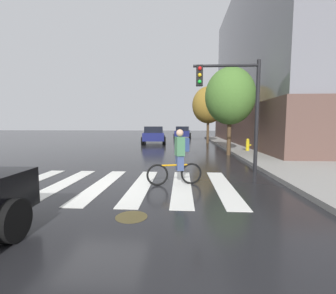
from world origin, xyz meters
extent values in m
plane|color=black|center=(0.00, 0.00, 0.00)|extent=(120.00, 120.00, 0.00)
cube|color=silver|center=(-2.47, 0.00, 0.01)|extent=(0.55, 3.94, 0.01)
cube|color=silver|center=(-1.25, 0.00, 0.01)|extent=(0.55, 3.94, 0.01)
cube|color=silver|center=(-0.03, 0.00, 0.01)|extent=(0.55, 3.94, 0.01)
cube|color=silver|center=(1.19, 0.00, 0.01)|extent=(0.55, 3.94, 0.01)
cube|color=silver|center=(2.41, 0.00, 0.01)|extent=(0.55, 3.94, 0.01)
cube|color=silver|center=(3.63, 0.00, 0.01)|extent=(0.55, 3.94, 0.01)
cylinder|color=#473D1E|center=(1.40, -2.36, 0.00)|extent=(0.64, 0.64, 0.01)
cylinder|color=black|center=(-0.25, -3.42, 0.34)|extent=(0.26, 0.69, 0.68)
cube|color=navy|center=(-0.30, 15.40, 0.71)|extent=(2.34, 4.86, 0.72)
cube|color=black|center=(-0.28, 15.25, 1.34)|extent=(1.90, 2.40, 0.56)
cylinder|color=black|center=(-1.42, 16.81, 0.35)|extent=(0.31, 0.72, 0.69)
cylinder|color=black|center=(0.53, 17.00, 0.35)|extent=(0.31, 0.72, 0.69)
cylinder|color=black|center=(-1.13, 13.81, 0.35)|extent=(0.31, 0.72, 0.69)
cylinder|color=black|center=(0.83, 14.00, 0.35)|extent=(0.31, 0.72, 0.69)
cube|color=navy|center=(2.52, 23.35, 0.67)|extent=(2.04, 4.57, 0.68)
cube|color=black|center=(2.51, 23.20, 1.28)|extent=(1.72, 2.23, 0.54)
cylinder|color=black|center=(1.66, 24.83, 0.33)|extent=(0.27, 0.67, 0.66)
cylinder|color=black|center=(3.53, 24.73, 0.33)|extent=(0.27, 0.67, 0.66)
cylinder|color=black|center=(1.51, 21.97, 0.33)|extent=(0.27, 0.67, 0.66)
cylinder|color=black|center=(3.38, 21.86, 0.33)|extent=(0.27, 0.67, 0.66)
torus|color=black|center=(2.70, 0.26, 0.33)|extent=(0.65, 0.22, 0.66)
torus|color=black|center=(1.68, 0.01, 0.33)|extent=(0.65, 0.22, 0.66)
cylinder|color=orange|center=(2.19, 0.13, 0.61)|extent=(0.88, 0.26, 0.05)
cylinder|color=orange|center=(2.34, 0.17, 0.68)|extent=(0.04, 0.04, 0.45)
cube|color=#384772|center=(2.34, 0.17, 0.73)|extent=(0.26, 0.32, 0.56)
cube|color=#3F724C|center=(2.34, 0.17, 1.18)|extent=(0.32, 0.41, 0.56)
sphere|color=tan|center=(2.34, 0.17, 1.58)|extent=(0.22, 0.22, 0.22)
cube|color=navy|center=(2.51, 0.21, 1.23)|extent=(0.22, 0.31, 0.40)
cylinder|color=black|center=(5.21, 2.17, 2.10)|extent=(0.14, 0.14, 4.20)
cylinder|color=black|center=(4.01, 2.17, 4.00)|extent=(2.40, 0.10, 0.10)
cube|color=black|center=(3.05, 2.17, 3.65)|extent=(0.24, 0.20, 0.76)
sphere|color=red|center=(3.05, 2.06, 3.89)|extent=(0.14, 0.14, 0.14)
sphere|color=gold|center=(3.05, 2.06, 3.65)|extent=(0.14, 0.14, 0.14)
sphere|color=green|center=(3.05, 2.06, 3.41)|extent=(0.14, 0.14, 0.14)
cylinder|color=gold|center=(6.61, 8.24, 0.47)|extent=(0.22, 0.22, 0.65)
sphere|color=gold|center=(6.61, 8.24, 0.84)|extent=(0.18, 0.18, 0.18)
cylinder|color=gold|center=(6.77, 8.24, 0.51)|extent=(0.12, 0.09, 0.09)
cylinder|color=#4C3823|center=(5.20, 7.14, 1.16)|extent=(0.24, 0.24, 2.32)
ellipsoid|color=#47722D|center=(5.20, 7.14, 3.47)|extent=(2.88, 2.88, 3.32)
cylinder|color=#4C3823|center=(4.91, 15.85, 1.22)|extent=(0.24, 0.24, 2.45)
ellipsoid|color=olive|center=(4.91, 15.85, 3.67)|extent=(3.05, 3.05, 3.50)
camera|label=1|loc=(2.40, -6.76, 1.84)|focal=24.73mm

